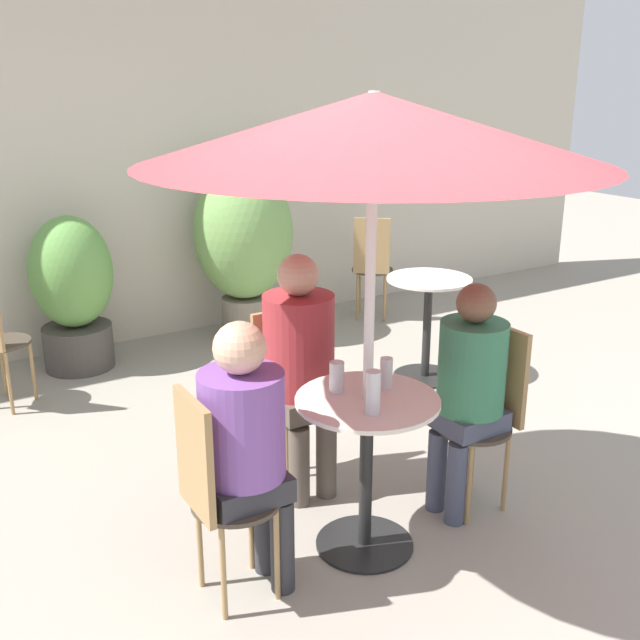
{
  "coord_description": "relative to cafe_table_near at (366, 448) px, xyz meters",
  "views": [
    {
      "loc": [
        -1.84,
        -2.23,
        2.09
      ],
      "look_at": [
        -0.1,
        0.62,
        1.0
      ],
      "focal_mm": 42.0,
      "sensor_mm": 36.0,
      "label": 1
    }
  ],
  "objects": [
    {
      "name": "beer_glass_0",
      "position": [
        0.14,
        0.06,
        0.31
      ],
      "size": [
        0.06,
        0.06,
        0.14
      ],
      "color": "silver",
      "rests_on": "cafe_table_near"
    },
    {
      "name": "bistro_chair_1",
      "position": [
        0.0,
        0.74,
        0.05
      ],
      "size": [
        0.37,
        0.37,
        0.94
      ],
      "rotation": [
        0.0,
        0.0,
        -0.0
      ],
      "color": "#42382D",
      "rests_on": "ground_plane"
    },
    {
      "name": "seated_person_2",
      "position": [
        -0.59,
        0.0,
        0.21
      ],
      "size": [
        0.35,
        0.34,
        1.2
      ],
      "rotation": [
        0.0,
        0.0,
        1.57
      ],
      "color": "#2D2D33",
      "rests_on": "ground_plane"
    },
    {
      "name": "cafe_table_far",
      "position": [
        1.55,
        1.47,
        -0.02
      ],
      "size": [
        0.6,
        0.6,
        0.75
      ],
      "color": "black",
      "rests_on": "ground_plane"
    },
    {
      "name": "bistro_chair_4",
      "position": [
        1.99,
        2.78,
        0.05
      ],
      "size": [
        0.42,
        0.43,
        0.94
      ],
      "rotation": [
        0.0,
        0.0,
        2.46
      ],
      "color": "#42382D",
      "rests_on": "ground_plane"
    },
    {
      "name": "ground_plane",
      "position": [
        0.1,
        -0.22,
        -0.51
      ],
      "size": [
        20.0,
        20.0,
        0.0
      ],
      "primitive_type": "plane",
      "color": "gray"
    },
    {
      "name": "potted_plant_1",
      "position": [
        0.83,
        2.94,
        0.34
      ],
      "size": [
        0.8,
        0.8,
        1.44
      ],
      "color": "slate",
      "rests_on": "ground_plane"
    },
    {
      "name": "bistro_chair_2",
      "position": [
        -0.74,
        0.0,
        0.05
      ],
      "size": [
        0.37,
        0.37,
        0.94
      ],
      "rotation": [
        0.0,
        0.0,
        1.57
      ],
      "color": "#42382D",
      "rests_on": "ground_plane"
    },
    {
      "name": "beer_glass_2",
      "position": [
        -0.07,
        -0.14,
        0.34
      ],
      "size": [
        0.06,
        0.06,
        0.19
      ],
      "color": "silver",
      "rests_on": "cafe_table_near"
    },
    {
      "name": "cafe_table_near",
      "position": [
        0.0,
        0.0,
        0.0
      ],
      "size": [
        0.64,
        0.64,
        0.75
      ],
      "color": "black",
      "rests_on": "ground_plane"
    },
    {
      "name": "umbrella",
      "position": [
        0.0,
        0.0,
        1.39
      ],
      "size": [
        1.9,
        1.9,
        2.04
      ],
      "color": "silver",
      "rests_on": "ground_plane"
    },
    {
      "name": "potted_plant_0",
      "position": [
        -0.54,
        2.98,
        0.1
      ],
      "size": [
        0.6,
        0.6,
        1.15
      ],
      "color": "#47423D",
      "rests_on": "ground_plane"
    },
    {
      "name": "seated_person_0",
      "position": [
        0.59,
        -0.0,
        0.2
      ],
      "size": [
        0.33,
        0.32,
        1.18
      ],
      "rotation": [
        0.0,
        0.0,
        4.71
      ],
      "color": "#42475B",
      "rests_on": "ground_plane"
    },
    {
      "name": "beer_glass_1",
      "position": [
        -0.08,
        0.13,
        0.31
      ],
      "size": [
        0.07,
        0.07,
        0.14
      ],
      "color": "silver",
      "rests_on": "cafe_table_near"
    },
    {
      "name": "storefront_wall",
      "position": [
        0.1,
        3.4,
        0.99
      ],
      "size": [
        10.0,
        0.06,
        3.0
      ],
      "color": "beige",
      "rests_on": "ground_plane"
    },
    {
      "name": "bistro_chair_0",
      "position": [
        0.74,
        -0.0,
        0.05
      ],
      "size": [
        0.37,
        0.37,
        0.94
      ],
      "rotation": [
        0.0,
        0.0,
        -1.57
      ],
      "color": "#42382D",
      "rests_on": "ground_plane"
    },
    {
      "name": "seated_person_1",
      "position": [
        0.0,
        0.59,
        0.24
      ],
      "size": [
        0.36,
        0.37,
        1.27
      ],
      "rotation": [
        0.0,
        0.0,
        -0.0
      ],
      "color": "brown",
      "rests_on": "ground_plane"
    }
  ]
}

